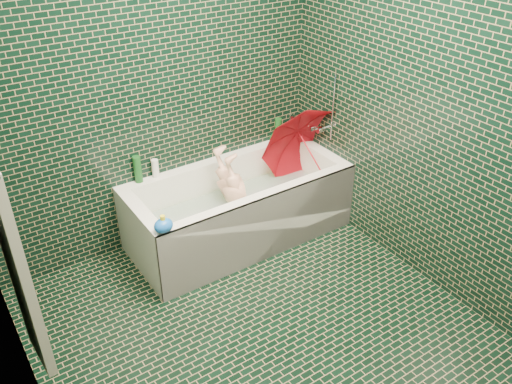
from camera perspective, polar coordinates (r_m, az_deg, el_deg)
floor at (r=3.57m, az=1.03°, el=-15.09°), size 2.80×2.80×0.00m
wall_back at (r=3.91m, az=-10.78°, el=11.00°), size 2.80×0.00×2.80m
wall_front at (r=2.04m, az=25.11°, el=-13.50°), size 2.80×0.00×2.80m
wall_left at (r=2.41m, az=-25.14°, el=-5.86°), size 0.00×2.80×2.80m
wall_right at (r=3.62m, az=18.54°, el=8.19°), size 0.00×2.80×2.80m
bathtub at (r=4.26m, az=-1.70°, el=-2.37°), size 1.70×0.75×0.55m
bath_mat at (r=4.30m, az=-1.81°, el=-2.88°), size 1.35×0.47×0.01m
water at (r=4.22m, az=-1.85°, el=-1.27°), size 1.48×0.53×0.00m
towel at (r=2.73m, az=-23.90°, el=-6.58°), size 0.08×0.44×1.12m
faucet at (r=4.42m, az=7.13°, el=7.06°), size 0.18×0.19×0.55m
child at (r=4.24m, az=-1.80°, el=-1.01°), size 0.99×0.44×0.44m
umbrella at (r=4.36m, az=5.87°, el=3.92°), size 1.09×1.00×1.08m
soap_bottle_a at (r=4.71m, az=3.62°, el=5.88°), size 0.09×0.09×0.23m
soap_bottle_b at (r=4.74m, az=4.19°, el=6.02°), size 0.09×0.09×0.18m
soap_bottle_c at (r=4.64m, az=2.35°, el=5.47°), size 0.14×0.14×0.17m
bottle_right_tall at (r=4.55m, az=2.34°, el=6.48°), size 0.07×0.07×0.22m
bottle_right_pump at (r=4.69m, az=3.74°, el=7.01°), size 0.05×0.05×0.19m
bottle_left_tall at (r=4.07m, az=-12.35°, el=2.35°), size 0.07×0.07×0.21m
bottle_left_short at (r=4.12m, az=-10.56°, el=2.47°), size 0.07×0.07×0.14m
rubber_duck at (r=4.62m, az=2.89°, el=5.88°), size 0.11×0.09×0.09m
bath_toy at (r=3.51m, az=-9.72°, el=-3.48°), size 0.15×0.13×0.12m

